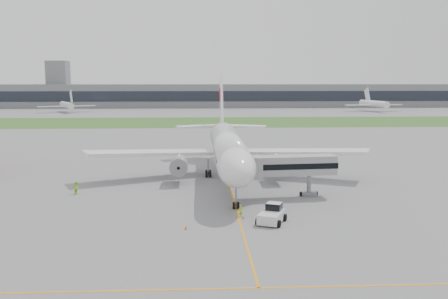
{
  "coord_description": "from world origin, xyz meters",
  "views": [
    {
      "loc": [
        -4.72,
        -78.07,
        16.67
      ],
      "look_at": [
        -0.71,
        2.0,
        5.44
      ],
      "focal_mm": 40.0,
      "sensor_mm": 36.0,
      "label": 1
    }
  ],
  "objects_px": {
    "jet_bridge": "(287,166)",
    "airliner": "(227,146)",
    "ground_crew_near": "(240,211)",
    "pushback_tug": "(272,214)"
  },
  "relations": [
    {
      "from": "jet_bridge",
      "to": "ground_crew_near",
      "type": "relative_size",
      "value": 8.5
    },
    {
      "from": "jet_bridge",
      "to": "ground_crew_near",
      "type": "bearing_deg",
      "value": -132.45
    },
    {
      "from": "airliner",
      "to": "pushback_tug",
      "type": "distance_m",
      "value": 26.94
    },
    {
      "from": "airliner",
      "to": "ground_crew_near",
      "type": "xyz_separation_m",
      "value": [
        0.27,
        -23.76,
        -4.88
      ]
    },
    {
      "from": "ground_crew_near",
      "to": "airliner",
      "type": "bearing_deg",
      "value": -130.06
    },
    {
      "from": "pushback_tug",
      "to": "ground_crew_near",
      "type": "bearing_deg",
      "value": 168.32
    },
    {
      "from": "airliner",
      "to": "ground_crew_near",
      "type": "distance_m",
      "value": 24.26
    },
    {
      "from": "airliner",
      "to": "jet_bridge",
      "type": "xyz_separation_m",
      "value": [
        7.64,
        -13.99,
        -1.1
      ]
    },
    {
      "from": "jet_bridge",
      "to": "airliner",
      "type": "bearing_deg",
      "value": 113.21
    },
    {
      "from": "pushback_tug",
      "to": "jet_bridge",
      "type": "distance_m",
      "value": 13.34
    }
  ]
}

